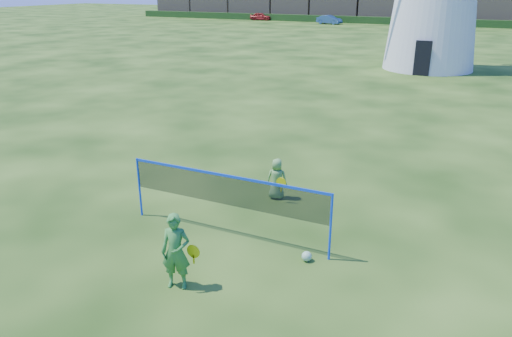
{
  "coord_description": "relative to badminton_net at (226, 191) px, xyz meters",
  "views": [
    {
      "loc": [
        4.79,
        -9.16,
        5.58
      ],
      "look_at": [
        0.2,
        0.5,
        1.5
      ],
      "focal_mm": 34.09,
      "sensor_mm": 36.0,
      "label": 1
    }
  ],
  "objects": [
    {
      "name": "player_boy",
      "position": [
        0.22,
        2.47,
        -0.57
      ],
      "size": [
        0.67,
        0.48,
        1.15
      ],
      "rotation": [
        0.0,
        0.0,
        3.36
      ],
      "color": "#5F9648",
      "rests_on": "ground"
    },
    {
      "name": "player_girl",
      "position": [
        0.12,
        -2.24,
        -0.36
      ],
      "size": [
        0.75,
        0.53,
        1.56
      ],
      "rotation": [
        0.0,
        0.0,
        0.32
      ],
      "color": "#388234",
      "rests_on": "ground"
    },
    {
      "name": "play_ball",
      "position": [
        2.09,
        -0.27,
        -1.03
      ],
      "size": [
        0.22,
        0.22,
        0.22
      ],
      "primitive_type": "sphere",
      "color": "green",
      "rests_on": "ground"
    },
    {
      "name": "car_left",
      "position": [
        -29.68,
        65.85,
        -0.54
      ],
      "size": [
        3.62,
        1.74,
        1.19
      ],
      "primitive_type": "imported",
      "rotation": [
        0.0,
        0.0,
        1.67
      ],
      "color": "maroon",
      "rests_on": "ground"
    },
    {
      "name": "ground",
      "position": [
        0.2,
        0.25,
        -1.14
      ],
      "size": [
        220.0,
        220.0,
        0.0
      ],
      "primitive_type": "plane",
      "color": "black",
      "rests_on": "ground"
    },
    {
      "name": "badminton_net",
      "position": [
        0.0,
        0.0,
        0.0
      ],
      "size": [
        5.05,
        0.05,
        1.55
      ],
      "color": "blue",
      "rests_on": "ground"
    },
    {
      "name": "car_right",
      "position": [
        -17.21,
        62.9,
        -0.51
      ],
      "size": [
        4.0,
        2.18,
        1.25
      ],
      "primitive_type": "imported",
      "rotation": [
        0.0,
        0.0,
        1.33
      ],
      "color": "navy",
      "rests_on": "ground"
    },
    {
      "name": "hedge",
      "position": [
        -21.8,
        66.25,
        -0.64
      ],
      "size": [
        62.0,
        0.8,
        1.0
      ],
      "primitive_type": "cube",
      "color": "#193814",
      "rests_on": "ground"
    }
  ]
}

